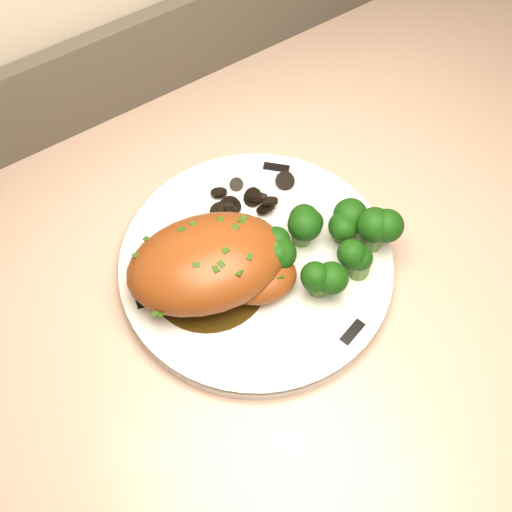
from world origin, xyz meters
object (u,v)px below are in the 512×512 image
counter (224,441)px  chicken_breast (213,265)px  plate (256,265)px  broccoli_florets (330,244)px

counter → chicken_breast: counter is taller
counter → plate: counter is taller
chicken_breast → broccoli_florets: size_ratio=1.42×
plate → chicken_breast: (-0.05, 0.00, 0.04)m
broccoli_florets → counter: bearing=173.9°
counter → broccoli_florets: size_ratio=16.77×
counter → broccoli_florets: 0.55m
plate → broccoli_florets: 0.09m
chicken_breast → broccoli_florets: 0.12m
plate → broccoli_florets: broccoli_florets is taller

